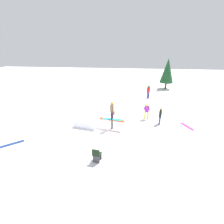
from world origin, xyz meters
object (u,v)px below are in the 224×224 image
Objects in this scene: rail_feature at (112,121)px; bystander_purple at (147,111)px; main_rider_on_rail at (112,111)px; loose_snowboard_magenta at (187,126)px; backpack_on_snow at (113,113)px; bystander_red at (148,91)px; bystander_black at (160,115)px; pine_tree_far at (167,71)px; loose_snowboard_white at (88,106)px; loose_snowboard_navy at (11,144)px; folding_chair at (97,155)px.

rail_feature is 3.42m from bystander_purple.
main_rider_on_rail is 1.04× the size of bystander_purple.
bystander_purple reaches higher than rail_feature.
loose_snowboard_magenta is (5.84, 0.96, -1.49)m from main_rider_on_rail.
bystander_red is at bearing -85.32° from backpack_on_snow.
bystander_red is 1.15× the size of bystander_black.
pine_tree_far is at bearing 91.77° from bystander_purple.
bystander_black is at bearing 57.26° from loose_snowboard_magenta.
rail_feature is 1.38× the size of main_rider_on_rail.
bystander_black is (0.36, -6.55, -0.11)m from bystander_red.
main_rider_on_rail is 5.77m from loose_snowboard_white.
bystander_black is at bearing 108.62° from loose_snowboard_white.
loose_snowboard_white is (-5.67, 2.70, -0.75)m from bystander_purple.
bystander_red reaches higher than loose_snowboard_magenta.
loose_snowboard_navy is at bearing -131.71° from bystander_purple.
loose_snowboard_magenta is at bearing -132.34° from folding_chair.
main_rider_on_rail is 7.09m from loose_snowboard_navy.
loose_snowboard_magenta is at bearing 113.32° from loose_snowboard_white.
loose_snowboard_white is at bearing -64.36° from folding_chair.
loose_snowboard_white is (-6.31, -3.00, -0.87)m from bystander_red.
loose_snowboard_white is 3.80× the size of backpack_on_snow.
loose_snowboard_magenta is (3.10, -1.08, -0.75)m from bystander_purple.
bystander_black is 4.01× the size of backpack_on_snow.
loose_snowboard_navy is (-6.33, -2.82, -0.64)m from rail_feature.
bystander_black reaches higher than loose_snowboard_magenta.
pine_tree_far is (3.42, 10.35, 1.71)m from bystander_purple.
rail_feature is at bearing 134.56° from backpack_on_snow.
rail_feature is 8.45m from bystander_red.
rail_feature reaches higher than backpack_on_snow.
bystander_black reaches higher than folding_chair.
loose_snowboard_white is (-2.93, 4.74, -1.49)m from main_rider_on_rail.
backpack_on_snow is (-6.05, 1.77, 0.16)m from loose_snowboard_magenta.
bystander_black is 6.64m from folding_chair.
loose_snowboard_magenta and loose_snowboard_navy have the same top height.
main_rider_on_rail is 1.10× the size of loose_snowboard_white.
bystander_purple is 1.55× the size of folding_chair.
main_rider_on_rail is at bearing 134.56° from backpack_on_snow.
folding_chair is at bearing 62.63° from loose_snowboard_white.
bystander_purple is at bearing -108.31° from folding_chair.
folding_chair is at bearing -111.99° from pine_tree_far.
bystander_black is 7.59m from loose_snowboard_white.
bystander_red is 1.02× the size of loose_snowboard_navy.
pine_tree_far is (2.43, 11.20, 1.72)m from bystander_black.
pine_tree_far reaches higher than loose_snowboard_magenta.
pine_tree_far is (9.10, 7.65, 2.47)m from loose_snowboard_white.
loose_snowboard_navy is at bearing -129.37° from pine_tree_far.
main_rider_on_rail reaches higher than bystander_red.
backpack_on_snow is 11.80m from pine_tree_far.
rail_feature is at bearing -116.43° from pine_tree_far.
bystander_black is 0.95× the size of loose_snowboard_magenta.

